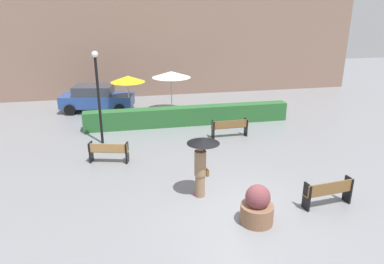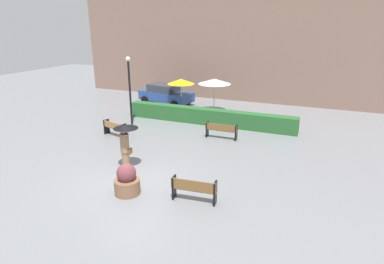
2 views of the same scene
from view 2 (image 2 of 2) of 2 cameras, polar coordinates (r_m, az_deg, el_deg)
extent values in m
plane|color=gray|center=(13.43, -10.56, -8.36)|extent=(60.00, 60.00, 0.00)
cube|color=brown|center=(11.58, 0.43, -10.15)|extent=(1.66, 0.41, 0.04)
cube|color=brown|center=(11.36, 0.23, -9.52)|extent=(1.63, 0.20, 0.40)
cube|color=black|center=(11.78, -3.19, -9.73)|extent=(0.09, 0.35, 0.87)
cube|color=black|center=(11.41, 4.13, -10.77)|extent=(0.09, 0.35, 0.87)
cube|color=brown|center=(17.72, 5.27, 0.33)|extent=(1.78, 0.29, 0.04)
cube|color=brown|center=(17.52, 5.14, 0.81)|extent=(1.78, 0.06, 0.36)
cube|color=black|center=(17.96, 2.71, 0.48)|extent=(0.06, 0.36, 0.86)
cube|color=black|center=(17.52, 7.83, -0.15)|extent=(0.06, 0.36, 0.86)
cube|color=#9E7242|center=(18.55, -13.43, 0.69)|extent=(1.61, 0.67, 0.04)
cube|color=#9E7242|center=(18.39, -13.86, 1.15)|extent=(1.55, 0.44, 0.35)
cube|color=black|center=(19.10, -14.88, 0.95)|extent=(0.15, 0.38, 0.84)
cube|color=black|center=(18.01, -11.97, 0.10)|extent=(0.15, 0.38, 0.84)
cylinder|color=#8C6B4C|center=(14.33, -11.64, -4.94)|extent=(0.32, 0.32, 0.77)
cube|color=#F2598C|center=(14.52, -11.47, -6.10)|extent=(0.33, 0.37, 0.08)
cylinder|color=#8C6B4C|center=(14.03, -11.85, -1.92)|extent=(0.38, 0.38, 0.84)
sphere|color=tan|center=(13.86, -11.99, 0.10)|extent=(0.21, 0.21, 0.21)
cube|color=brown|center=(14.11, -10.88, -3.35)|extent=(0.16, 0.30, 0.22)
cylinder|color=black|center=(13.90, -11.54, -0.80)|extent=(0.02, 0.02, 0.90)
cone|color=black|center=(13.76, -11.66, 0.97)|extent=(1.05, 1.05, 0.16)
cylinder|color=brown|center=(12.37, -11.39, -9.43)|extent=(0.96, 0.96, 0.57)
sphere|color=brown|center=(12.13, -11.55, -7.14)|extent=(0.72, 0.72, 0.72)
cylinder|color=black|center=(20.13, -10.90, 6.68)|extent=(0.12, 0.12, 3.92)
sphere|color=white|center=(19.82, -11.27, 12.58)|extent=(0.28, 0.28, 0.28)
cylinder|color=silver|center=(23.43, -1.94, 6.41)|extent=(0.06, 0.06, 2.11)
cone|color=yellow|center=(23.23, -1.97, 8.94)|extent=(1.94, 1.94, 0.35)
cylinder|color=silver|center=(22.58, 3.94, 6.10)|extent=(0.06, 0.06, 2.26)
cone|color=white|center=(22.36, 4.01, 8.94)|extent=(2.24, 2.24, 0.35)
cube|color=#28602D|center=(20.21, 2.96, 2.73)|extent=(10.83, 0.70, 0.98)
cube|color=#846656|center=(26.79, 8.30, 17.54)|extent=(28.00, 1.20, 11.16)
cube|color=#28478C|center=(25.32, -4.60, 6.40)|extent=(4.45, 2.50, 0.70)
cube|color=#333842|center=(25.32, -5.00, 7.83)|extent=(2.46, 1.99, 0.55)
cylinder|color=black|center=(25.27, -0.79, 5.62)|extent=(0.67, 0.33, 0.64)
cylinder|color=black|center=(23.88, -3.14, 4.82)|extent=(0.67, 0.33, 0.64)
cylinder|color=black|center=(26.94, -5.86, 6.35)|extent=(0.67, 0.33, 0.64)
cylinder|color=black|center=(25.63, -8.32, 5.61)|extent=(0.67, 0.33, 0.64)
camera|label=1|loc=(9.97, -64.93, 7.40)|focal=33.21mm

